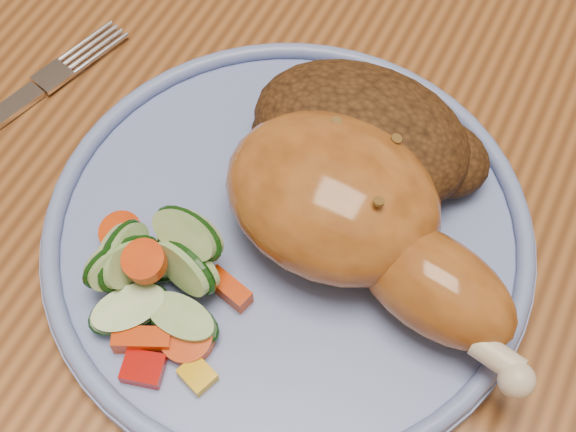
# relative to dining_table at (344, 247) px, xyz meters

# --- Properties ---
(dining_table) EXTENTS (0.90, 1.40, 0.75)m
(dining_table) POSITION_rel_dining_table_xyz_m (0.00, 0.00, 0.00)
(dining_table) COLOR brown
(dining_table) RESTS_ON ground
(plate) EXTENTS (0.26, 0.26, 0.01)m
(plate) POSITION_rel_dining_table_xyz_m (-0.01, -0.05, 0.09)
(plate) COLOR #687DC1
(plate) RESTS_ON dining_table
(plate_rim) EXTENTS (0.26, 0.26, 0.01)m
(plate_rim) POSITION_rel_dining_table_xyz_m (-0.01, -0.05, 0.10)
(plate_rim) COLOR #687DC1
(plate_rim) RESTS_ON plate
(chicken_leg) EXTENTS (0.18, 0.11, 0.06)m
(chicken_leg) POSITION_rel_dining_table_xyz_m (0.02, -0.05, 0.12)
(chicken_leg) COLOR #A95F23
(chicken_leg) RESTS_ON plate
(rice_pilaf) EXTENTS (0.13, 0.09, 0.05)m
(rice_pilaf) POSITION_rel_dining_table_xyz_m (0.00, 0.01, 0.12)
(rice_pilaf) COLOR #432710
(rice_pilaf) RESTS_ON plate
(vegetable_pile) EXTENTS (0.09, 0.09, 0.05)m
(vegetable_pile) POSITION_rel_dining_table_xyz_m (-0.06, -0.11, 0.11)
(vegetable_pile) COLOR #A50A05
(vegetable_pile) RESTS_ON plate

